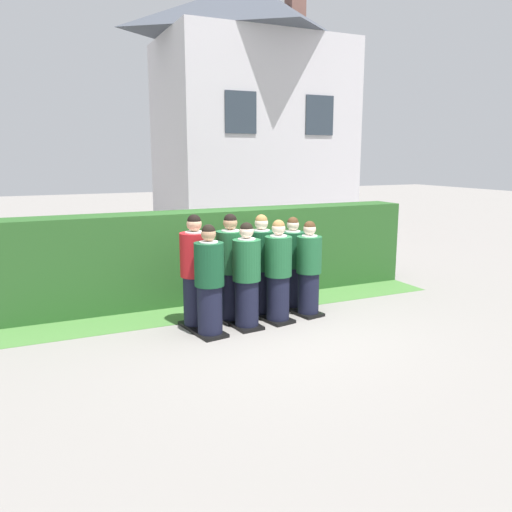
{
  "coord_description": "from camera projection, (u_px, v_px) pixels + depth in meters",
  "views": [
    {
      "loc": [
        -3.27,
        -6.87,
        2.59
      ],
      "look_at": [
        0.0,
        0.23,
        1.05
      ],
      "focal_mm": 35.86,
      "sensor_mm": 36.0,
      "label": 1
    }
  ],
  "objects": [
    {
      "name": "school_building_main",
      "position": [
        252.0,
        113.0,
        15.83
      ],
      "size": [
        5.76,
        4.23,
        7.63
      ],
      "color": "silver",
      "rests_on": "ground"
    },
    {
      "name": "lawn_strip",
      "position": [
        238.0,
        307.0,
        8.86
      ],
      "size": [
        7.61,
        0.9,
        0.01
      ],
      "primitive_type": "cube",
      "color": "#477A38",
      "rests_on": "ground"
    },
    {
      "name": "student_rear_row_2",
      "position": [
        261.0,
        268.0,
        8.32
      ],
      "size": [
        0.45,
        0.53,
        1.67
      ],
      "color": "black",
      "rests_on": "ground"
    },
    {
      "name": "student_in_red_blazer",
      "position": [
        195.0,
        274.0,
        7.72
      ],
      "size": [
        0.48,
        0.58,
        1.74
      ],
      "color": "black",
      "rests_on": "ground"
    },
    {
      "name": "student_front_row_3",
      "position": [
        309.0,
        271.0,
        8.3
      ],
      "size": [
        0.44,
        0.51,
        1.57
      ],
      "color": "black",
      "rests_on": "ground"
    },
    {
      "name": "student_front_row_0",
      "position": [
        209.0,
        284.0,
        7.33
      ],
      "size": [
        0.45,
        0.53,
        1.64
      ],
      "color": "black",
      "rests_on": "ground"
    },
    {
      "name": "hedge",
      "position": [
        220.0,
        254.0,
        9.42
      ],
      "size": [
        7.61,
        0.7,
        1.62
      ],
      "color": "#285623",
      "rests_on": "ground"
    },
    {
      "name": "student_rear_row_1",
      "position": [
        231.0,
        270.0,
        8.02
      ],
      "size": [
        0.46,
        0.54,
        1.71
      ],
      "color": "black",
      "rests_on": "ground"
    },
    {
      "name": "ground_plane",
      "position": [
        262.0,
        325.0,
        7.97
      ],
      "size": [
        60.0,
        60.0,
        0.0
      ],
      "primitive_type": "plane",
      "color": "gray"
    },
    {
      "name": "student_front_row_2",
      "position": [
        278.0,
        274.0,
        7.97
      ],
      "size": [
        0.46,
        0.53,
        1.63
      ],
      "color": "black",
      "rests_on": "ground"
    },
    {
      "name": "student_front_row_1",
      "position": [
        247.0,
        279.0,
        7.67
      ],
      "size": [
        0.42,
        0.53,
        1.63
      ],
      "color": "black",
      "rests_on": "ground"
    },
    {
      "name": "student_rear_row_3",
      "position": [
        292.0,
        265.0,
        8.7
      ],
      "size": [
        0.44,
        0.51,
        1.58
      ],
      "color": "black",
      "rests_on": "ground"
    }
  ]
}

